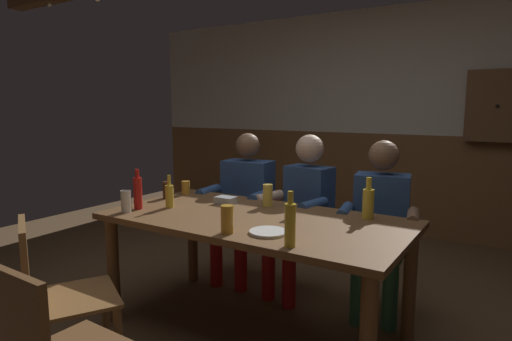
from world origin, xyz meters
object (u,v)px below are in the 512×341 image
(chair_empty_near_left, at_px, (54,297))
(pint_glass_1, at_px, (227,219))
(pint_glass_0, at_px, (167,190))
(pint_glass_4, at_px, (126,201))
(bottle_0, at_px, (368,202))
(pint_glass_2, at_px, (186,188))
(pint_glass_3, at_px, (268,195))
(person_1, at_px, (302,207))
(person_0, at_px, (244,199))
(table_candle, at_px, (290,212))
(person_2, at_px, (380,219))
(bottle_3, at_px, (290,224))
(dining_table, at_px, (255,231))
(bottle_1, at_px, (169,195))
(wall_dart_cabinet, at_px, (498,106))
(bottle_2, at_px, (138,192))
(plate_0, at_px, (268,232))
(condiment_caddy, at_px, (226,200))

(chair_empty_near_left, bearing_deg, pint_glass_1, 74.51)
(pint_glass_0, xyz_separation_m, pint_glass_4, (0.09, -0.47, 0.01))
(pint_glass_0, bearing_deg, bottle_0, 8.17)
(pint_glass_2, height_order, pint_glass_3, pint_glass_3)
(pint_glass_3, bearing_deg, person_1, 80.09)
(person_0, bearing_deg, table_candle, 134.05)
(table_candle, height_order, bottle_0, bottle_0)
(person_2, bearing_deg, pint_glass_2, 4.39)
(bottle_0, xyz_separation_m, bottle_3, (-0.15, -0.74, 0.01))
(person_2, distance_m, pint_glass_1, 1.22)
(chair_empty_near_left, relative_size, pint_glass_2, 8.48)
(pint_glass_1, bearing_deg, pint_glass_0, 151.54)
(dining_table, height_order, bottle_1, bottle_1)
(pint_glass_0, height_order, wall_dart_cabinet, wall_dart_cabinet)
(person_1, bearing_deg, pint_glass_2, 34.47)
(bottle_2, height_order, pint_glass_3, bottle_2)
(pint_glass_2, bearing_deg, pint_glass_1, -37.20)
(person_1, bearing_deg, person_2, -169.67)
(pint_glass_2, bearing_deg, plate_0, -27.56)
(chair_empty_near_left, relative_size, bottle_2, 3.25)
(plate_0, bearing_deg, bottle_2, 178.88)
(chair_empty_near_left, relative_size, plate_0, 4.20)
(table_candle, relative_size, pint_glass_3, 0.53)
(dining_table, relative_size, pint_glass_0, 15.16)
(pint_glass_1, bearing_deg, plate_0, 30.78)
(person_0, xyz_separation_m, bottle_1, (-0.07, -0.81, 0.16))
(pint_glass_3, distance_m, pint_glass_4, 0.95)
(table_candle, relative_size, bottle_2, 0.30)
(person_2, bearing_deg, bottle_2, 23.71)
(dining_table, xyz_separation_m, pint_glass_4, (-0.78, -0.35, 0.17))
(dining_table, height_order, person_1, person_1)
(condiment_caddy, height_order, plate_0, condiment_caddy)
(person_1, distance_m, pint_glass_4, 1.30)
(dining_table, height_order, chair_empty_near_left, chair_empty_near_left)
(person_0, bearing_deg, bottle_3, 126.05)
(condiment_caddy, distance_m, bottle_3, 1.03)
(bottle_1, relative_size, bottle_3, 0.80)
(chair_empty_near_left, relative_size, wall_dart_cabinet, 1.26)
(plate_0, distance_m, pint_glass_3, 0.66)
(pint_glass_4, bearing_deg, bottle_3, -2.54)
(plate_0, height_order, bottle_3, bottle_3)
(table_candle, xyz_separation_m, condiment_caddy, (-0.58, 0.12, -0.02))
(person_1, relative_size, plate_0, 5.85)
(table_candle, xyz_separation_m, pint_glass_4, (-0.98, -0.43, 0.03))
(table_candle, distance_m, wall_dart_cabinet, 2.78)
(person_1, bearing_deg, table_candle, 118.86)
(person_2, xyz_separation_m, pint_glass_3, (-0.67, -0.41, 0.16))
(dining_table, relative_size, person_0, 1.56)
(person_2, distance_m, plate_0, 1.03)
(person_1, relative_size, pint_glass_4, 8.53)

